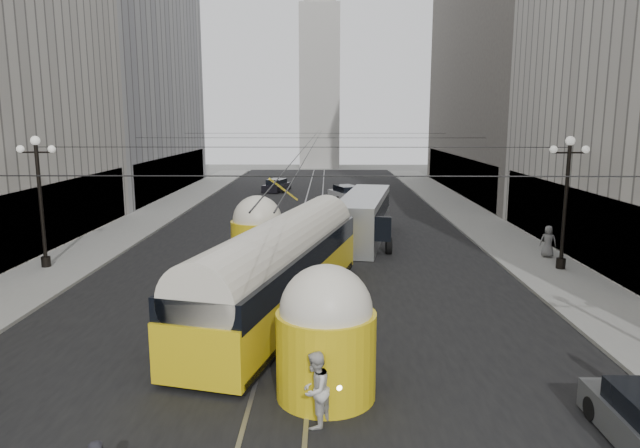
{
  "coord_description": "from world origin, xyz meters",
  "views": [
    {
      "loc": [
        1.26,
        -9.03,
        7.27
      ],
      "look_at": [
        0.95,
        13.9,
        3.07
      ],
      "focal_mm": 32.0,
      "sensor_mm": 36.0,
      "label": 1
    }
  ],
  "objects_px": {
    "pedestrian_crossing_b": "(315,390)",
    "pedestrian_sidewalk_right": "(548,241)",
    "streetcar": "(281,267)",
    "city_bus": "(364,215)"
  },
  "relations": [
    {
      "from": "streetcar",
      "to": "pedestrian_sidewalk_right",
      "type": "relative_size",
      "value": 9.63
    },
    {
      "from": "streetcar",
      "to": "pedestrian_crossing_b",
      "type": "xyz_separation_m",
      "value": [
        1.47,
        -8.29,
        -0.85
      ]
    },
    {
      "from": "streetcar",
      "to": "city_bus",
      "type": "relative_size",
      "value": 1.43
    },
    {
      "from": "streetcar",
      "to": "city_bus",
      "type": "bearing_deg",
      "value": 73.4
    },
    {
      "from": "city_bus",
      "to": "pedestrian_sidewalk_right",
      "type": "distance_m",
      "value": 10.58
    },
    {
      "from": "pedestrian_crossing_b",
      "to": "streetcar",
      "type": "bearing_deg",
      "value": -147.74
    },
    {
      "from": "pedestrian_crossing_b",
      "to": "pedestrian_sidewalk_right",
      "type": "relative_size",
      "value": 1.11
    },
    {
      "from": "pedestrian_crossing_b",
      "to": "pedestrian_sidewalk_right",
      "type": "bearing_deg",
      "value": 166.83
    },
    {
      "from": "streetcar",
      "to": "pedestrian_sidewalk_right",
      "type": "xyz_separation_m",
      "value": [
        13.33,
        8.42,
        -0.79
      ]
    },
    {
      "from": "pedestrian_crossing_b",
      "to": "pedestrian_sidewalk_right",
      "type": "xyz_separation_m",
      "value": [
        11.86,
        16.71,
        0.06
      ]
    }
  ]
}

